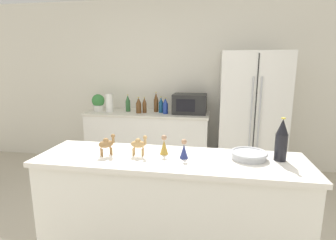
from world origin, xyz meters
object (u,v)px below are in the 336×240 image
at_px(back_bottle_2, 161,105).
at_px(camel_figurine_second, 139,144).
at_px(back_bottle_4, 144,105).
at_px(fruit_bowl, 249,155).
at_px(paper_towel_roll, 109,103).
at_px(wine_bottle, 281,140).
at_px(potted_plant, 98,102).
at_px(back_bottle_0, 139,106).
at_px(microwave, 190,104).
at_px(wise_man_figurine_crimson, 164,146).
at_px(camel_figurine, 107,143).
at_px(refrigerator, 251,117).
at_px(back_bottle_1, 156,102).
at_px(back_bottle_3, 128,103).
at_px(back_bottle_5, 165,106).
at_px(wise_man_figurine_purple, 184,150).

relative_size(back_bottle_2, camel_figurine_second, 1.54).
distance_m(back_bottle_4, fruit_bowl, 2.24).
xyz_separation_m(paper_towel_roll, wine_bottle, (2.00, -1.83, 0.05)).
height_order(potted_plant, back_bottle_0, potted_plant).
distance_m(potted_plant, back_bottle_0, 0.66).
xyz_separation_m(microwave, wise_man_figurine_crimson, (-0.01, -1.94, -0.04)).
bearing_deg(wise_man_figurine_crimson, camel_figurine, -166.46).
relative_size(refrigerator, camel_figurine_second, 11.38).
bearing_deg(back_bottle_4, back_bottle_1, 34.71).
xyz_separation_m(back_bottle_0, back_bottle_2, (0.31, 0.09, 0.00)).
bearing_deg(back_bottle_1, refrigerator, -5.09).
bearing_deg(back_bottle_3, back_bottle_0, -28.81).
bearing_deg(camel_figurine, back_bottle_3, 104.20).
distance_m(back_bottle_1, fruit_bowl, 2.26).
bearing_deg(back_bottle_2, back_bottle_4, -167.18).
height_order(back_bottle_3, camel_figurine_second, back_bottle_3).
xyz_separation_m(paper_towel_roll, camel_figurine_second, (1.00, -1.90, -0.00)).
bearing_deg(microwave, back_bottle_5, -164.71).
bearing_deg(fruit_bowl, back_bottle_3, 128.47).
bearing_deg(back_bottle_0, wise_man_figurine_crimson, -68.40).
distance_m(wine_bottle, wise_man_figurine_crimson, 0.82).
relative_size(fruit_bowl, camel_figurine_second, 1.67).
height_order(back_bottle_0, camel_figurine_second, back_bottle_0).
xyz_separation_m(microwave, back_bottle_0, (-0.74, -0.11, -0.03)).
relative_size(back_bottle_0, camel_figurine, 1.49).
relative_size(back_bottle_3, back_bottle_5, 1.09).
xyz_separation_m(paper_towel_roll, back_bottle_3, (0.26, 0.09, -0.01)).
distance_m(refrigerator, wise_man_figurine_crimson, 2.05).
bearing_deg(back_bottle_0, back_bottle_3, 151.19).
relative_size(microwave, camel_figurine_second, 3.12).
distance_m(back_bottle_4, back_bottle_5, 0.32).
distance_m(back_bottle_1, back_bottle_3, 0.43).
bearing_deg(camel_figurine_second, wine_bottle, 4.10).
distance_m(refrigerator, wine_bottle, 1.85).
bearing_deg(potted_plant, camel_figurine_second, -58.40).
height_order(wine_bottle, camel_figurine_second, wine_bottle).
bearing_deg(paper_towel_roll, camel_figurine_second, -62.23).
distance_m(camel_figurine_second, wise_man_figurine_crimson, 0.19).
height_order(microwave, wine_bottle, wine_bottle).
bearing_deg(fruit_bowl, camel_figurine_second, -175.17).
bearing_deg(fruit_bowl, camel_figurine, -174.12).
distance_m(back_bottle_1, camel_figurine, 2.07).
height_order(back_bottle_4, wine_bottle, wine_bottle).
distance_m(back_bottle_2, back_bottle_5, 0.11).
height_order(camel_figurine_second, wise_man_figurine_crimson, camel_figurine_second).
distance_m(back_bottle_5, wise_man_figurine_purple, 1.97).
xyz_separation_m(back_bottle_3, wise_man_figurine_purple, (1.08, -2.00, -0.02)).
relative_size(camel_figurine_second, wise_man_figurine_purple, 1.08).
height_order(refrigerator, fruit_bowl, refrigerator).
bearing_deg(back_bottle_1, camel_figurine, -87.62).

